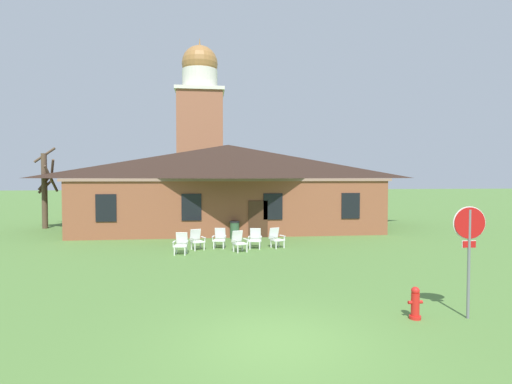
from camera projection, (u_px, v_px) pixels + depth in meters
The scene contains 13 objects.
ground_plane at pixel (276, 343), 8.45m from camera, with size 200.00×200.00×0.00m, color #517A38.
brick_building at pixel (228, 185), 27.82m from camera, with size 19.12×10.40×5.64m.
dome_tower at pixel (200, 131), 44.33m from camera, with size 5.18×5.18×18.57m.
stop_sign at pixel (469, 239), 9.83m from camera, with size 0.80×0.10×2.74m.
lawn_chair_by_porch at pixel (181, 243), 18.11m from camera, with size 0.69×0.73×0.96m.
lawn_chair_near_door at pixel (197, 239), 19.25m from camera, with size 0.79×0.83×0.96m.
lawn_chair_left_end at pixel (220, 238), 19.68m from camera, with size 0.71×0.75×0.96m.
lawn_chair_middle at pixel (239, 241), 18.71m from camera, with size 0.78×0.83×0.96m.
lawn_chair_right_end at pixel (255, 238), 19.58m from camera, with size 0.72×0.76×0.96m.
lawn_chair_far_side at pixel (276, 237), 19.77m from camera, with size 0.80×0.84×0.96m.
bare_tree_beside_building at pixel (45, 187), 27.10m from camera, with size 1.65×1.66×5.49m.
fire_hydrant at pixel (415, 304), 9.85m from camera, with size 0.36×0.28×0.79m.
trash_bin at pixel (235, 230), 22.66m from camera, with size 0.56×0.56×0.98m.
Camera 1 is at (-1.41, -8.22, 3.46)m, focal length 28.49 mm.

